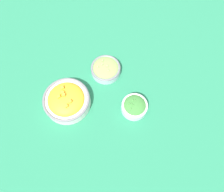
# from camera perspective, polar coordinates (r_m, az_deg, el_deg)

# --- Properties ---
(ground_plane) EXTENTS (3.00, 3.00, 0.00)m
(ground_plane) POSITION_cam_1_polar(r_m,az_deg,el_deg) (1.01, 0.00, -0.64)
(ground_plane) COLOR #23704C
(bowl_broccoli) EXTENTS (0.11, 0.11, 0.07)m
(bowl_broccoli) POSITION_cam_1_polar(r_m,az_deg,el_deg) (0.96, 5.92, -2.67)
(bowl_broccoli) COLOR silver
(bowl_broccoli) RESTS_ON ground_plane
(bowl_lettuce) EXTENTS (0.14, 0.14, 0.06)m
(bowl_lettuce) POSITION_cam_1_polar(r_m,az_deg,el_deg) (1.05, -1.65, 7.10)
(bowl_lettuce) COLOR #B2C1CC
(bowl_lettuce) RESTS_ON ground_plane
(bowl_squash) EXTENTS (0.21, 0.21, 0.09)m
(bowl_squash) POSITION_cam_1_polar(r_m,az_deg,el_deg) (0.99, -11.76, -1.08)
(bowl_squash) COLOR silver
(bowl_squash) RESTS_ON ground_plane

